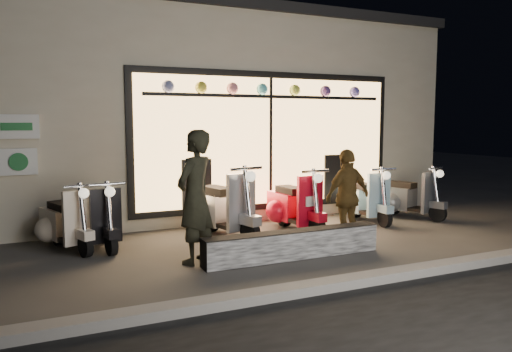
{
  "coord_description": "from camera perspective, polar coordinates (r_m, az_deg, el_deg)",
  "views": [
    {
      "loc": [
        -3.46,
        -6.69,
        1.93
      ],
      "look_at": [
        -0.11,
        0.6,
        1.05
      ],
      "focal_mm": 35.0,
      "sensor_mm": 36.0,
      "label": 1
    }
  ],
  "objects": [
    {
      "name": "scooter_grey",
      "position": [
        10.55,
        16.51,
        -2.31
      ],
      "size": [
        0.76,
        1.4,
        1.01
      ],
      "rotation": [
        0.0,
        0.0,
        0.34
      ],
      "color": "black",
      "rests_on": "ground"
    },
    {
      "name": "shop_building",
      "position": [
        12.18,
        -8.17,
        7.01
      ],
      "size": [
        10.2,
        6.23,
        4.2
      ],
      "color": "beige",
      "rests_on": "ground"
    },
    {
      "name": "scooter_black",
      "position": [
        8.19,
        -17.86,
        -4.79
      ],
      "size": [
        0.6,
        1.42,
        1.01
      ],
      "rotation": [
        0.0,
        0.0,
        0.17
      ],
      "color": "black",
      "rests_on": "ground"
    },
    {
      "name": "scooter_blue",
      "position": [
        10.02,
        12.08,
        -2.58
      ],
      "size": [
        0.52,
        1.45,
        1.03
      ],
      "rotation": [
        0.0,
        0.0,
        -0.07
      ],
      "color": "black",
      "rests_on": "ground"
    },
    {
      "name": "scooter_cream",
      "position": [
        8.18,
        -21.04,
        -4.94
      ],
      "size": [
        0.73,
        1.39,
        1.0
      ],
      "rotation": [
        0.0,
        0.0,
        0.32
      ],
      "color": "black",
      "rests_on": "ground"
    },
    {
      "name": "kerb",
      "position": [
        6.12,
        11.42,
        -11.66
      ],
      "size": [
        40.0,
        0.25,
        0.12
      ],
      "primitive_type": "cube",
      "color": "slate",
      "rests_on": "ground"
    },
    {
      "name": "graffiti_barrier",
      "position": [
        7.12,
        4.24,
        -7.82
      ],
      "size": [
        2.66,
        0.28,
        0.4
      ],
      "primitive_type": "cube",
      "color": "black",
      "rests_on": "ground"
    },
    {
      "name": "ground",
      "position": [
        7.78,
        2.63,
        -8.12
      ],
      "size": [
        40.0,
        40.0,
        0.0
      ],
      "primitive_type": "plane",
      "color": "#383533",
      "rests_on": "ground"
    },
    {
      "name": "scooter_red",
      "position": [
        8.99,
        4.14,
        -3.33
      ],
      "size": [
        0.53,
        1.51,
        1.08
      ],
      "rotation": [
        0.0,
        0.0,
        0.06
      ],
      "color": "black",
      "rests_on": "ground"
    },
    {
      "name": "man",
      "position": [
        6.82,
        -6.96,
        -2.38
      ],
      "size": [
        0.79,
        0.75,
        1.82
      ],
      "primitive_type": "imported",
      "rotation": [
        0.0,
        0.0,
        3.81
      ],
      "color": "black",
      "rests_on": "ground"
    },
    {
      "name": "scooter_silver",
      "position": [
        8.53,
        -4.18,
        -3.63
      ],
      "size": [
        0.78,
        1.64,
        1.17
      ],
      "rotation": [
        0.0,
        0.0,
        0.24
      ],
      "color": "black",
      "rests_on": "ground"
    },
    {
      "name": "woman",
      "position": [
        8.0,
        10.42,
        -2.33
      ],
      "size": [
        0.93,
        0.52,
        1.5
      ],
      "primitive_type": "imported",
      "rotation": [
        0.0,
        0.0,
        3.32
      ],
      "color": "brown",
      "rests_on": "ground"
    }
  ]
}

